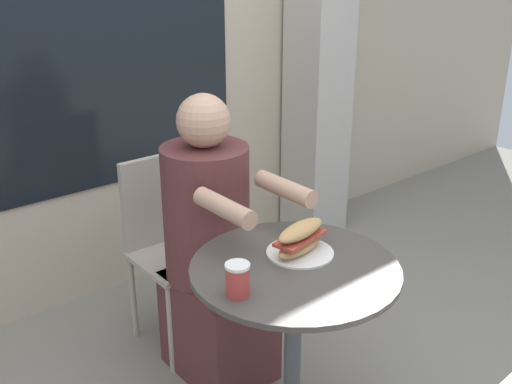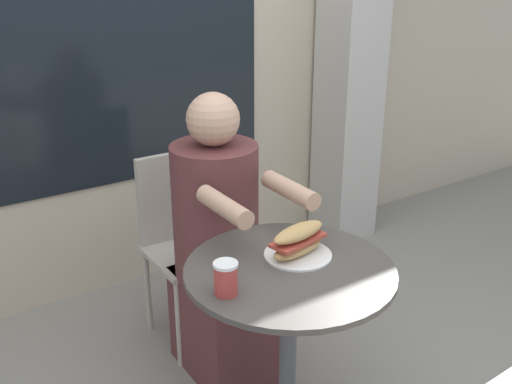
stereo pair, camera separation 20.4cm
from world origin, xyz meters
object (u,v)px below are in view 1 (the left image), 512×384
(cafe_table, at_px, (294,318))
(diner_chair, at_px, (168,233))
(seated_diner, at_px, (213,260))
(drink_cup, at_px, (238,280))
(sandwich_on_plate, at_px, (300,241))

(cafe_table, xyz_separation_m, diner_chair, (0.05, 0.89, -0.03))
(cafe_table, height_order, diner_chair, diner_chair)
(seated_diner, xyz_separation_m, drink_cup, (-0.30, -0.56, 0.27))
(seated_diner, bearing_deg, diner_chair, -89.87)
(seated_diner, height_order, sandwich_on_plate, seated_diner)
(seated_diner, bearing_deg, drink_cup, 61.69)
(sandwich_on_plate, xyz_separation_m, drink_cup, (-0.33, -0.07, 0.00))
(cafe_table, bearing_deg, sandwich_on_plate, 35.74)
(seated_diner, bearing_deg, sandwich_on_plate, 92.87)
(cafe_table, bearing_deg, diner_chair, 86.80)
(sandwich_on_plate, bearing_deg, cafe_table, -144.26)
(diner_chair, bearing_deg, cafe_table, 87.00)
(seated_diner, xyz_separation_m, sandwich_on_plate, (0.02, -0.49, 0.27))
(sandwich_on_plate, height_order, drink_cup, sandwich_on_plate)
(cafe_table, relative_size, diner_chair, 0.86)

